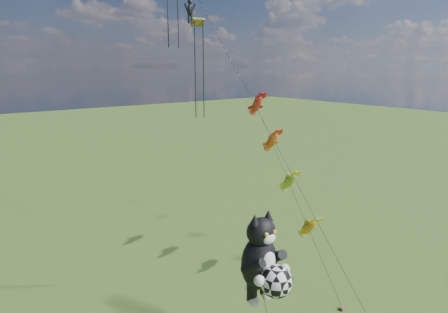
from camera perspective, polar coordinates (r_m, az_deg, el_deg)
cat_kite_rig at (r=20.66m, az=6.10°, el=-15.67°), size 2.41×4.15×9.88m
fish_windsock_rig at (r=33.23m, az=8.56°, el=-0.80°), size 3.73×15.59×16.17m
parafoil_rig at (r=28.72m, az=-4.71°, el=20.39°), size 5.97×16.80×26.15m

